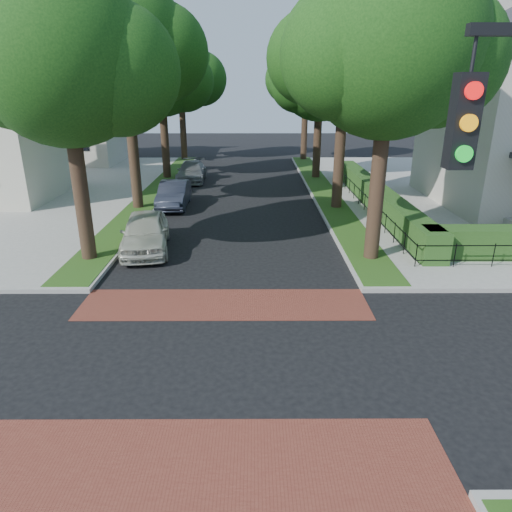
{
  "coord_description": "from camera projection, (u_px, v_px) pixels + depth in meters",
  "views": [
    {
      "loc": [
        0.94,
        -9.7,
        6.4
      ],
      "look_at": [
        0.99,
        3.24,
        1.6
      ],
      "focal_mm": 32.0,
      "sensor_mm": 36.0,
      "label": 1
    }
  ],
  "objects": [
    {
      "name": "parked_car_rear",
      "position": [
        191.0,
        171.0,
        32.89
      ],
      "size": [
        2.13,
        4.84,
        1.38
      ],
      "primitive_type": "imported",
      "rotation": [
        0.0,
        0.0,
        0.04
      ],
      "color": "slate",
      "rests_on": "ground"
    },
    {
      "name": "tree_left_far",
      "position": [
        162.0,
        76.0,
        31.53
      ],
      "size": [
        7.0,
        6.02,
        9.86
      ],
      "color": "black",
      "rests_on": "sidewalk_nw"
    },
    {
      "name": "tree_right_near",
      "position": [
        391.0,
        49.0,
        15.48
      ],
      "size": [
        7.75,
        6.67,
        10.66
      ],
      "color": "black",
      "rests_on": "sidewalk_ne"
    },
    {
      "name": "fence_main_road",
      "position": [
        362.0,
        199.0,
        25.2
      ],
      "size": [
        0.06,
        18.0,
        0.9
      ],
      "primitive_type": null,
      "color": "black",
      "rests_on": "sidewalk_ne"
    },
    {
      "name": "grass_strip_ne",
      "position": [
        324.0,
        191.0,
        29.19
      ],
      "size": [
        1.6,
        29.8,
        0.02
      ],
      "primitive_type": "cube",
      "color": "#274814",
      "rests_on": "sidewalk_ne"
    },
    {
      "name": "ground",
      "position": [
        217.0,
        362.0,
        11.32
      ],
      "size": [
        120.0,
        120.0,
        0.0
      ],
      "primitive_type": "plane",
      "color": "black",
      "rests_on": "ground"
    },
    {
      "name": "tree_left_mid",
      "position": [
        127.0,
        46.0,
        22.69
      ],
      "size": [
        8.0,
        6.88,
        11.48
      ],
      "color": "black",
      "rests_on": "sidewalk_nw"
    },
    {
      "name": "tree_right_back",
      "position": [
        307.0,
        77.0,
        39.97
      ],
      "size": [
        7.5,
        6.45,
        10.2
      ],
      "color": "black",
      "rests_on": "sidewalk_ne"
    },
    {
      "name": "crosswalk_far",
      "position": [
        225.0,
        304.0,
        14.32
      ],
      "size": [
        9.0,
        2.2,
        0.01
      ],
      "primitive_type": "cube",
      "color": "maroon",
      "rests_on": "ground"
    },
    {
      "name": "hedge_main_road",
      "position": [
        377.0,
        196.0,
        25.15
      ],
      "size": [
        1.0,
        18.0,
        1.2
      ],
      "primitive_type": "cube",
      "color": "#204919",
      "rests_on": "sidewalk_ne"
    },
    {
      "name": "tree_right_far",
      "position": [
        321.0,
        79.0,
        31.65
      ],
      "size": [
        7.25,
        6.23,
        9.74
      ],
      "color": "black",
      "rests_on": "sidewalk_ne"
    },
    {
      "name": "tree_left_near",
      "position": [
        69.0,
        60.0,
        15.55
      ],
      "size": [
        7.5,
        6.45,
        10.2
      ],
      "color": "black",
      "rests_on": "sidewalk_nw"
    },
    {
      "name": "parked_car_middle",
      "position": [
        174.0,
        194.0,
        25.73
      ],
      "size": [
        1.63,
        4.4,
        1.44
      ],
      "primitive_type": "imported",
      "rotation": [
        0.0,
        0.0,
        0.02
      ],
      "color": "#212632",
      "rests_on": "ground"
    },
    {
      "name": "parked_car_front",
      "position": [
        145.0,
        232.0,
        18.82
      ],
      "size": [
        2.55,
        4.85,
        1.57
      ],
      "primitive_type": "imported",
      "rotation": [
        0.0,
        0.0,
        0.15
      ],
      "color": "beige",
      "rests_on": "ground"
    },
    {
      "name": "house_left_far",
      "position": [
        65.0,
        104.0,
        39.51
      ],
      "size": [
        10.0,
        9.0,
        10.14
      ],
      "color": "beige",
      "rests_on": "sidewalk_nw"
    },
    {
      "name": "crosswalk_near",
      "position": [
        203.0,
        460.0,
        8.32
      ],
      "size": [
        9.0,
        2.2,
        0.01
      ],
      "primitive_type": "cube",
      "color": "maroon",
      "rests_on": "ground"
    },
    {
      "name": "grass_strip_nw",
      "position": [
        155.0,
        191.0,
        29.15
      ],
      "size": [
        1.6,
        29.8,
        0.02
      ],
      "primitive_type": "cube",
      "color": "#274814",
      "rests_on": "sidewalk_nw"
    },
    {
      "name": "tree_left_back",
      "position": [
        182.0,
        75.0,
        39.88
      ],
      "size": [
        7.75,
        6.66,
        10.44
      ],
      "color": "black",
      "rests_on": "sidewalk_nw"
    },
    {
      "name": "tree_right_mid",
      "position": [
        347.0,
        54.0,
        22.86
      ],
      "size": [
        8.25,
        7.09,
        11.22
      ],
      "color": "black",
      "rests_on": "sidewalk_ne"
    }
  ]
}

